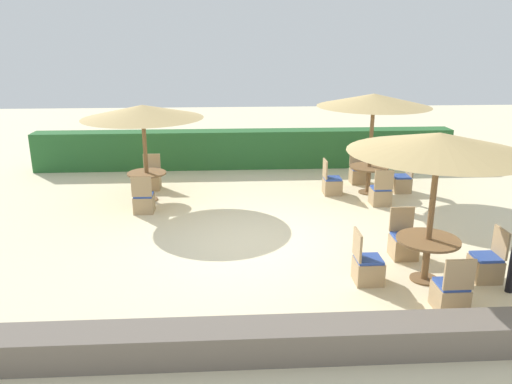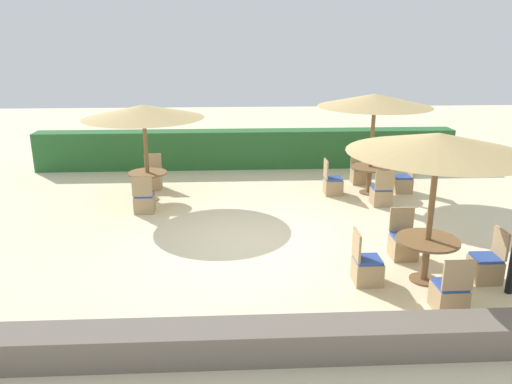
{
  "view_description": "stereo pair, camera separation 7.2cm",
  "coord_description": "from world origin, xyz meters",
  "px_view_note": "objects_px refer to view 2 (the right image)",
  "views": [
    {
      "loc": [
        -0.58,
        -9.26,
        4.01
      ],
      "look_at": [
        0.0,
        0.6,
        0.9
      ],
      "focal_mm": 35.0,
      "sensor_mm": 36.0,
      "label": 1
    },
    {
      "loc": [
        -0.51,
        -9.26,
        4.01
      ],
      "look_at": [
        0.0,
        0.6,
        0.9
      ],
      "focal_mm": 35.0,
      "sensor_mm": 36.0,
      "label": 2
    }
  ],
  "objects_px": {
    "parasol_back_left": "(143,112)",
    "patio_chair_back_right_south": "(381,195)",
    "patio_chair_front_right_west": "(366,268)",
    "parasol_back_right": "(375,101)",
    "patio_chair_front_right_south": "(450,295)",
    "parasol_front_right": "(439,144)",
    "patio_chair_back_left_south": "(144,201)",
    "patio_chair_front_right_east": "(486,266)",
    "round_table_back_right": "(370,173)",
    "patio_chair_back_right_west": "(332,185)",
    "round_table_front_right": "(427,248)",
    "patio_chair_back_right_north": "(360,174)",
    "patio_chair_back_left_north": "(153,179)",
    "patio_chair_back_right_east": "(403,183)",
    "patio_chair_front_right_north": "(403,244)",
    "round_table_back_left": "(148,179)"
  },
  "relations": [
    {
      "from": "parasol_front_right",
      "to": "patio_chair_back_right_west",
      "type": "bearing_deg",
      "value": 97.09
    },
    {
      "from": "patio_chair_back_right_north",
      "to": "patio_chair_front_right_south",
      "type": "bearing_deg",
      "value": 86.99
    },
    {
      "from": "parasol_front_right",
      "to": "round_table_front_right",
      "type": "relative_size",
      "value": 2.74
    },
    {
      "from": "patio_chair_front_right_south",
      "to": "round_table_back_right",
      "type": "relative_size",
      "value": 0.92
    },
    {
      "from": "patio_chair_front_right_north",
      "to": "patio_chair_back_right_east",
      "type": "xyz_separation_m",
      "value": [
        1.36,
        4.04,
        0.0
      ]
    },
    {
      "from": "patio_chair_back_right_west",
      "to": "parasol_back_left",
      "type": "bearing_deg",
      "value": -87.22
    },
    {
      "from": "parasol_front_right",
      "to": "parasol_back_left",
      "type": "bearing_deg",
      "value": 139.02
    },
    {
      "from": "round_table_back_right",
      "to": "patio_chair_back_right_west",
      "type": "distance_m",
      "value": 1.03
    },
    {
      "from": "parasol_back_left",
      "to": "round_table_back_left",
      "type": "bearing_deg",
      "value": 90.0
    },
    {
      "from": "patio_chair_back_right_east",
      "to": "patio_chair_back_right_north",
      "type": "bearing_deg",
      "value": 45.89
    },
    {
      "from": "round_table_back_left",
      "to": "patio_chair_front_right_west",
      "type": "bearing_deg",
      "value": -47.1
    },
    {
      "from": "patio_chair_front_right_north",
      "to": "patio_chair_back_left_north",
      "type": "bearing_deg",
      "value": -41.37
    },
    {
      "from": "patio_chair_front_right_west",
      "to": "patio_chair_back_right_south",
      "type": "bearing_deg",
      "value": 160.23
    },
    {
      "from": "patio_chair_back_right_south",
      "to": "round_table_back_right",
      "type": "bearing_deg",
      "value": 92.27
    },
    {
      "from": "parasol_back_left",
      "to": "patio_chair_back_right_south",
      "type": "xyz_separation_m",
      "value": [
        5.78,
        -0.71,
        -1.98
      ]
    },
    {
      "from": "patio_chair_back_right_east",
      "to": "round_table_back_left",
      "type": "bearing_deg",
      "value": 92.72
    },
    {
      "from": "patio_chair_front_right_south",
      "to": "parasol_front_right",
      "type": "bearing_deg",
      "value": 90.21
    },
    {
      "from": "round_table_front_right",
      "to": "parasol_back_left",
      "type": "xyz_separation_m",
      "value": [
        -5.36,
        4.66,
        1.65
      ]
    },
    {
      "from": "patio_chair_front_right_east",
      "to": "patio_chair_back_right_south",
      "type": "height_order",
      "value": "same"
    },
    {
      "from": "round_table_back_right",
      "to": "patio_chair_back_left_south",
      "type": "bearing_deg",
      "value": -168.13
    },
    {
      "from": "parasol_back_left",
      "to": "parasol_front_right",
      "type": "bearing_deg",
      "value": -40.98
    },
    {
      "from": "patio_chair_front_right_north",
      "to": "patio_chair_back_right_west",
      "type": "xyz_separation_m",
      "value": [
        -0.55,
        3.96,
        0.0
      ]
    },
    {
      "from": "parasol_back_left",
      "to": "round_table_back_left",
      "type": "relative_size",
      "value": 3.04
    },
    {
      "from": "patio_chair_front_right_south",
      "to": "patio_chair_front_right_west",
      "type": "distance_m",
      "value": 1.4
    },
    {
      "from": "parasol_front_right",
      "to": "patio_chair_front_right_south",
      "type": "xyz_separation_m",
      "value": [
        0.0,
        -0.99,
        -2.12
      ]
    },
    {
      "from": "parasol_back_left",
      "to": "patio_chair_back_left_north",
      "type": "height_order",
      "value": "parasol_back_left"
    },
    {
      "from": "round_table_front_right",
      "to": "patio_chair_front_right_south",
      "type": "xyz_separation_m",
      "value": [
        0.0,
        -0.99,
        -0.33
      ]
    },
    {
      "from": "patio_chair_back_right_south",
      "to": "parasol_back_left",
      "type": "bearing_deg",
      "value": 173.0
    },
    {
      "from": "patio_chair_front_right_east",
      "to": "patio_chair_back_right_south",
      "type": "distance_m",
      "value": 4.06
    },
    {
      "from": "patio_chair_back_left_south",
      "to": "patio_chair_back_right_west",
      "type": "relative_size",
      "value": 1.0
    },
    {
      "from": "round_table_front_right",
      "to": "patio_chair_back_right_north",
      "type": "height_order",
      "value": "patio_chair_back_right_north"
    },
    {
      "from": "round_table_back_right",
      "to": "patio_chair_back_right_east",
      "type": "xyz_separation_m",
      "value": [
        0.92,
        0.04,
        -0.3
      ]
    },
    {
      "from": "patio_chair_front_right_west",
      "to": "parasol_back_right",
      "type": "bearing_deg",
      "value": 164.34
    },
    {
      "from": "parasol_back_left",
      "to": "patio_chair_back_left_north",
      "type": "bearing_deg",
      "value": 92.12
    },
    {
      "from": "patio_chair_back_left_south",
      "to": "patio_chair_back_left_north",
      "type": "distance_m",
      "value": 1.9
    },
    {
      "from": "patio_chair_front_right_east",
      "to": "patio_chair_back_right_east",
      "type": "bearing_deg",
      "value": -2.96
    },
    {
      "from": "parasol_front_right",
      "to": "patio_chair_back_right_east",
      "type": "xyz_separation_m",
      "value": [
        1.3,
        4.98,
        -2.12
      ]
    },
    {
      "from": "parasol_front_right",
      "to": "round_table_back_left",
      "type": "height_order",
      "value": "parasol_front_right"
    },
    {
      "from": "parasol_back_left",
      "to": "patio_chair_back_left_south",
      "type": "distance_m",
      "value": 2.19
    },
    {
      "from": "patio_chair_front_right_east",
      "to": "patio_chair_back_left_south",
      "type": "distance_m",
      "value": 7.41
    },
    {
      "from": "round_table_front_right",
      "to": "patio_chair_back_left_south",
      "type": "xyz_separation_m",
      "value": [
        -5.32,
        3.74,
        -0.33
      ]
    },
    {
      "from": "patio_chair_front_right_south",
      "to": "parasol_back_right",
      "type": "relative_size",
      "value": 0.32
    },
    {
      "from": "patio_chair_front_right_west",
      "to": "parasol_back_left",
      "type": "bearing_deg",
      "value": -137.1
    },
    {
      "from": "patio_chair_front_right_west",
      "to": "patio_chair_back_left_north",
      "type": "relative_size",
      "value": 1.0
    },
    {
      "from": "parasol_front_right",
      "to": "patio_chair_back_right_west",
      "type": "xyz_separation_m",
      "value": [
        -0.61,
        4.89,
        -2.12
      ]
    },
    {
      "from": "patio_chair_back_right_west",
      "to": "patio_chair_back_right_north",
      "type": "xyz_separation_m",
      "value": [
        0.97,
        0.99,
        0.0
      ]
    },
    {
      "from": "patio_chair_back_left_south",
      "to": "patio_chair_back_right_south",
      "type": "relative_size",
      "value": 1.0
    },
    {
      "from": "round_table_front_right",
      "to": "round_table_back_left",
      "type": "height_order",
      "value": "round_table_front_right"
    },
    {
      "from": "patio_chair_back_right_north",
      "to": "patio_chair_back_right_east",
      "type": "bearing_deg",
      "value": 135.89
    },
    {
      "from": "round_table_front_right",
      "to": "patio_chair_back_right_south",
      "type": "xyz_separation_m",
      "value": [
        0.41,
        3.95,
        -0.33
      ]
    }
  ]
}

